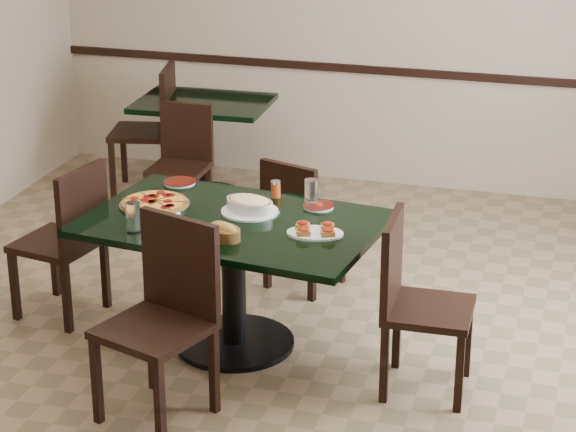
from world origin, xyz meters
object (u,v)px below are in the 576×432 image
(back_table, at_px, (204,130))
(chair_left, at_px, (69,234))
(chair_near, at_px, (166,307))
(bruschetta_platter, at_px, (315,230))
(main_table, at_px, (233,251))
(bread_basket, at_px, (224,232))
(back_chair_left, at_px, (154,122))
(chair_right, at_px, (412,295))
(chair_far, at_px, (298,219))
(back_chair_near, at_px, (183,157))
(pepperoni_pizza, at_px, (155,203))
(lasagna_casserole, at_px, (250,205))

(back_table, xyz_separation_m, chair_left, (-0.03, -2.15, -0.00))
(chair_near, xyz_separation_m, bruschetta_platter, (0.57, 0.66, 0.21))
(bruschetta_platter, bearing_deg, main_table, 161.48)
(back_table, xyz_separation_m, bread_basket, (1.04, -2.50, 0.27))
(chair_left, distance_m, back_chair_left, 2.18)
(chair_right, bearing_deg, chair_near, 115.15)
(chair_right, bearing_deg, chair_left, 81.01)
(back_table, distance_m, chair_right, 3.15)
(back_table, relative_size, chair_near, 1.00)
(chair_far, relative_size, back_chair_near, 1.01)
(chair_left, xyz_separation_m, bruschetta_platter, (1.51, -0.16, 0.25))
(back_table, relative_size, chair_left, 1.07)
(back_table, bearing_deg, chair_far, -53.62)
(main_table, height_order, chair_near, chair_near)
(chair_far, bearing_deg, back_table, -32.57)
(chair_right, height_order, pepperoni_pizza, chair_right)
(chair_left, bearing_deg, main_table, 95.71)
(bruschetta_platter, bearing_deg, chair_far, 101.82)
(main_table, distance_m, back_chair_left, 2.64)
(chair_left, height_order, pepperoni_pizza, chair_left)
(back_chair_near, xyz_separation_m, pepperoni_pizza, (0.51, -1.69, 0.31))
(pepperoni_pizza, bearing_deg, back_chair_near, 106.63)
(chair_near, bearing_deg, back_table, 125.74)
(main_table, bearing_deg, back_chair_near, 125.97)
(chair_right, relative_size, bread_basket, 3.79)
(chair_right, height_order, back_chair_left, back_chair_left)
(chair_left, bearing_deg, back_chair_left, -159.81)
(chair_far, bearing_deg, chair_right, 150.30)
(pepperoni_pizza, bearing_deg, chair_right, -10.00)
(chair_left, xyz_separation_m, lasagna_casserole, (1.08, 0.05, 0.27))
(main_table, height_order, back_chair_left, back_chair_left)
(main_table, bearing_deg, lasagna_casserole, 75.33)
(back_chair_near, xyz_separation_m, lasagna_casserole, (1.04, -1.64, 0.34))
(chair_far, distance_m, chair_right, 1.34)
(back_chair_near, bearing_deg, back_table, 90.72)
(chair_far, height_order, back_chair_left, back_chair_left)
(chair_right, xyz_separation_m, bread_basket, (-0.98, -0.08, 0.26))
(back_chair_near, distance_m, bread_basket, 2.31)
(back_chair_left, distance_m, bruschetta_platter, 2.99)
(back_table, distance_m, pepperoni_pizza, 2.23)
(back_table, distance_m, back_chair_left, 0.40)
(chair_far, xyz_separation_m, chair_right, (0.89, -1.00, 0.06))
(chair_far, distance_m, bread_basket, 1.13)
(pepperoni_pizza, bearing_deg, chair_far, 49.95)
(chair_near, xyz_separation_m, chair_right, (1.11, 0.56, -0.04))
(chair_near, distance_m, lasagna_casserole, 0.92)
(back_table, relative_size, pepperoni_pizza, 2.53)
(main_table, distance_m, lasagna_casserole, 0.27)
(back_chair_near, bearing_deg, lasagna_casserole, -57.90)
(back_chair_near, xyz_separation_m, bruschetta_platter, (1.47, -1.85, 0.31))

